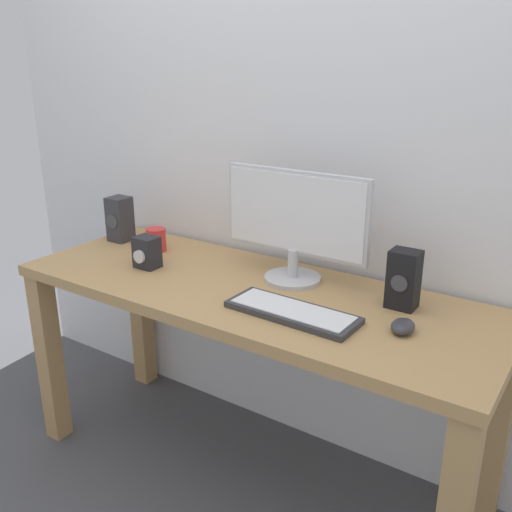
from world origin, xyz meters
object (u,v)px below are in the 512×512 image
speaker_right (404,279)px  monitor (295,222)px  speaker_left (120,219)px  desk (250,322)px  keyboard_primary (292,312)px  coffee_mug (156,240)px  audio_controller (147,252)px  mouse (403,326)px

speaker_right → monitor: bearing=178.3°
speaker_right → speaker_left: bearing=-179.7°
desk → monitor: size_ratio=3.15×
keyboard_primary → speaker_right: size_ratio=2.23×
desk → coffee_mug: size_ratio=18.18×
monitor → audio_controller: 0.58m
desk → speaker_left: (-0.76, 0.13, 0.23)m
desk → speaker_left: speaker_left is taller
keyboard_primary → coffee_mug: (-0.77, 0.22, 0.04)m
coffee_mug → monitor: bearing=3.3°
monitor → speaker_left: bearing=-178.8°
keyboard_primary → speaker_left: size_ratio=2.21×
speaker_right → speaker_left: 1.25m
mouse → speaker_left: 1.33m
keyboard_primary → audio_controller: 0.67m
coffee_mug → keyboard_primary: bearing=-15.9°
desk → mouse: (0.56, -0.03, 0.15)m
speaker_left → coffee_mug: size_ratio=2.02×
audio_controller → desk: bearing=6.8°
monitor → speaker_left: (-0.85, -0.02, -0.12)m
speaker_left → coffee_mug: bearing=-4.7°
keyboard_primary → coffee_mug: coffee_mug is taller
keyboard_primary → coffee_mug: 0.80m
desk → audio_controller: (-0.43, -0.05, 0.19)m
monitor → keyboard_primary: (0.14, -0.26, -0.20)m
keyboard_primary → speaker_left: 1.03m
keyboard_primary → audio_controller: (-0.67, 0.06, 0.05)m
keyboard_primary → speaker_left: bearing=166.5°
keyboard_primary → speaker_left: speaker_left is taller
keyboard_primary → audio_controller: bearing=174.9°
audio_controller → coffee_mug: size_ratio=1.26×
desk → mouse: 0.58m
speaker_left → audio_controller: 0.37m
keyboard_primary → speaker_right: speaker_right is taller
desk → keyboard_primary: bearing=-25.1°
desk → keyboard_primary: 0.30m
monitor → coffee_mug: 0.65m
mouse → audio_controller: 0.99m
audio_controller → keyboard_primary: bearing=-5.1°
desk → coffee_mug: coffee_mug is taller
speaker_right → speaker_left: speaker_left is taller
audio_controller → speaker_right: bearing=11.3°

